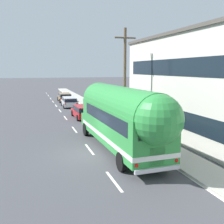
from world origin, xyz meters
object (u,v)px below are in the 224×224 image
Objects in this scene: utility_pole at (125,78)px; car_third at (65,97)px; car_lead at (84,111)px; painted_bus at (122,116)px; car_second at (69,101)px.

utility_pole reaches higher than car_third.
painted_bus is at bearing -90.08° from car_lead.
car_second is at bearing 90.57° from painted_bus.
car_second is (-2.48, 15.44, -3.64)m from utility_pole.
painted_bus reaches higher than car_third.
painted_bus reaches higher than car_second.
car_third is at bearing 88.34° from car_second.
painted_bus is (-2.27, -5.74, -2.12)m from utility_pole.
painted_bus is 2.69× the size of car_third.
car_lead is (0.02, 12.18, -1.51)m from painted_bus.
painted_bus is 27.51m from car_third.
car_third is at bearing 90.06° from painted_bus.
car_third is (0.18, 6.28, 0.00)m from car_second.
car_second and car_third have the same top height.
car_second is 6.28m from car_third.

